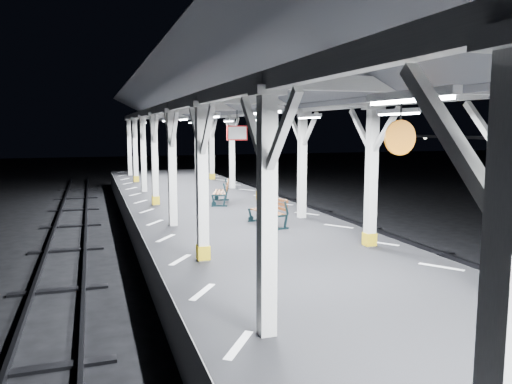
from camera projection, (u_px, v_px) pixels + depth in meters
ground at (331, 330)px, 9.41m from camera, size 120.00×120.00×0.00m
platform at (331, 304)px, 9.34m from camera, size 6.00×50.00×1.00m
hazard_stripes_left at (203, 292)px, 8.51m from camera, size 1.00×48.00×0.01m
hazard_stripes_right at (441, 267)px, 10.04m from camera, size 1.00×48.00×0.01m
track_left at (44, 365)px, 7.83m from camera, size 2.20×60.00×0.16m
canopy at (336, 84)px, 8.81m from camera, size 5.40×49.00×4.65m
bench_mid at (270, 211)px, 14.31m from camera, size 0.77×1.54×0.80m
bench_far at (223, 191)px, 18.39m from camera, size 1.01×1.67×0.85m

